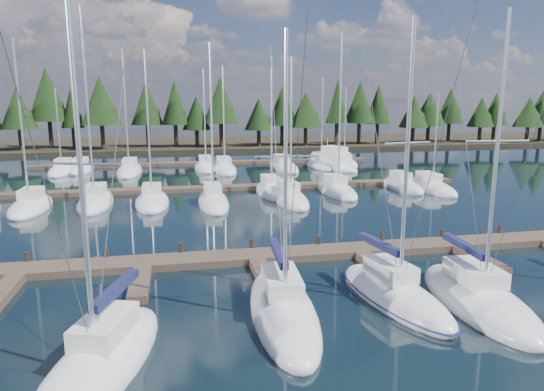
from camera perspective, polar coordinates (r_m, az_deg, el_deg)
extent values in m
plane|color=black|center=(38.68, -4.96, -1.97)|extent=(260.00, 260.00, 0.00)
cube|color=black|center=(97.91, -9.00, 6.02)|extent=(220.00, 30.00, 0.60)
cube|color=brown|center=(27.16, -2.06, -7.18)|extent=(44.00, 2.00, 0.40)
cube|color=brown|center=(25.27, -29.20, -10.07)|extent=(0.90, 4.00, 0.40)
cube|color=brown|center=(24.09, -15.29, -10.02)|extent=(0.90, 4.00, 0.40)
cube|color=brown|center=(24.38, -0.89, -9.35)|extent=(0.90, 4.00, 0.40)
cube|color=brown|center=(26.08, 12.32, -8.23)|extent=(0.90, 4.00, 0.40)
cube|color=brown|center=(28.95, 23.35, -6.95)|extent=(0.90, 4.00, 0.40)
cylinder|color=black|center=(28.81, -26.87, -6.82)|extent=(0.26, 0.26, 0.90)
cylinder|color=black|center=(27.98, -18.91, -6.70)|extent=(0.26, 0.26, 0.90)
cylinder|color=black|center=(27.72, -10.64, -6.45)|extent=(0.26, 0.26, 0.90)
cylinder|color=black|center=(28.03, -2.39, -6.06)|extent=(0.26, 0.26, 0.90)
cylinder|color=black|center=(28.89, 5.50, -5.58)|extent=(0.26, 0.26, 0.90)
cylinder|color=black|center=(30.27, 12.79, -5.04)|extent=(0.26, 0.26, 0.90)
cylinder|color=black|center=(32.08, 19.35, -4.48)|extent=(0.26, 0.26, 0.90)
cylinder|color=black|center=(34.27, 25.13, -3.94)|extent=(0.26, 0.26, 0.90)
cube|color=brown|center=(48.40, -6.32, 0.89)|extent=(50.00, 1.80, 0.40)
cube|color=brown|center=(68.12, -7.85, 3.81)|extent=(46.00, 1.80, 0.40)
ellipsoid|color=silver|center=(17.80, -19.39, -18.33)|extent=(4.89, 8.61, 1.90)
cube|color=silver|center=(17.59, -19.07, -14.30)|extent=(2.12, 2.93, 0.70)
cylinder|color=silver|center=(15.43, -21.51, 1.52)|extent=(0.20, 0.20, 10.71)
cylinder|color=silver|center=(18.12, -17.89, -10.88)|extent=(1.20, 3.49, 0.12)
cube|color=#171A40|center=(18.06, -17.92, -10.44)|extent=(1.37, 3.40, 0.30)
cylinder|color=silver|center=(15.35, -21.65, 3.49)|extent=(2.20, 0.75, 0.07)
cylinder|color=#3F3F44|center=(13.93, -24.78, -0.31)|extent=(1.10, 3.41, 11.02)
cylinder|color=#3F3F44|center=(17.39, -18.20, 2.24)|extent=(1.34, 4.19, 11.02)
ellipsoid|color=silver|center=(20.51, 1.31, -13.59)|extent=(3.30, 9.46, 1.90)
cube|color=silver|center=(20.47, 1.13, -10.00)|extent=(1.65, 3.07, 0.70)
cylinder|color=silver|center=(18.36, 1.60, 3.03)|extent=(0.17, 0.17, 10.28)
cylinder|color=silver|center=(21.25, 0.71, -7.04)|extent=(0.43, 4.08, 0.12)
cube|color=#171A40|center=(21.21, 0.71, -6.65)|extent=(0.65, 3.91, 0.30)
cylinder|color=silver|center=(18.29, 1.61, 4.62)|extent=(2.34, 0.25, 0.07)
cylinder|color=#3F3F44|center=(16.43, 2.64, 1.54)|extent=(0.34, 4.01, 10.59)
cylinder|color=#3F3F44|center=(20.79, 0.58, 3.56)|extent=(0.41, 4.94, 10.59)
ellipsoid|color=silver|center=(22.53, 14.18, -11.60)|extent=(3.60, 7.98, 1.90)
cube|color=silver|center=(22.40, 13.76, -8.43)|extent=(1.70, 2.64, 0.70)
cylinder|color=silver|center=(20.65, 15.61, 4.48)|extent=(0.18, 0.18, 10.96)
cylinder|color=silver|center=(22.90, 12.55, -5.97)|extent=(0.65, 3.36, 0.12)
cube|color=#171A40|center=(22.85, 12.56, -5.61)|extent=(0.86, 3.25, 0.30)
cylinder|color=silver|center=(20.60, 15.69, 5.99)|extent=(2.16, 0.41, 0.07)
cylinder|color=#3F3F44|center=(19.37, 18.46, 3.46)|extent=(0.56, 3.30, 11.27)
cylinder|color=#3F3F44|center=(22.34, 12.52, 4.71)|extent=(0.68, 4.06, 11.27)
ellipsoid|color=#0D1645|center=(22.51, 14.18, -11.43)|extent=(3.74, 8.30, 0.18)
ellipsoid|color=silver|center=(23.22, 23.04, -11.48)|extent=(3.60, 8.64, 1.90)
cube|color=silver|center=(23.15, 22.74, -8.35)|extent=(1.84, 2.81, 0.70)
cylinder|color=silver|center=(21.34, 24.91, 4.34)|extent=(0.17, 0.17, 11.17)
cylinder|color=silver|center=(23.76, 21.67, -5.88)|extent=(0.39, 3.71, 0.12)
cube|color=#171A40|center=(23.72, 21.69, -5.53)|extent=(0.61, 3.56, 0.30)
cylinder|color=silver|center=(21.29, 25.03, 5.83)|extent=(2.69, 0.27, 0.07)
cylinder|color=#3F3F44|center=(19.85, 27.62, 3.24)|extent=(0.30, 3.65, 11.48)
cylinder|color=#3F3F44|center=(23.26, 21.98, 4.67)|extent=(0.36, 4.49, 11.48)
ellipsoid|color=silver|center=(43.98, -26.48, -1.32)|extent=(2.77, 8.12, 1.90)
cube|color=silver|center=(44.14, -26.48, 0.31)|extent=(1.52, 2.60, 0.70)
cylinder|color=silver|center=(42.77, -27.44, 7.81)|extent=(0.16, 0.16, 12.37)
ellipsoid|color=silver|center=(43.80, -20.04, -0.87)|extent=(2.76, 8.97, 1.90)
cube|color=silver|center=(44.02, -20.06, 0.78)|extent=(1.52, 2.87, 0.70)
cylinder|color=silver|center=(42.51, -20.89, 10.12)|extent=(0.16, 0.16, 15.04)
ellipsoid|color=silver|center=(42.51, -13.91, -0.86)|extent=(2.82, 7.91, 1.90)
cube|color=silver|center=(42.67, -13.96, 0.82)|extent=(1.55, 2.53, 0.70)
cylinder|color=silver|center=(41.29, -14.37, 8.17)|extent=(0.16, 0.16, 11.71)
ellipsoid|color=silver|center=(41.76, -6.94, -0.83)|extent=(2.52, 9.25, 1.90)
cube|color=silver|center=(41.98, -7.03, 0.91)|extent=(1.38, 2.96, 0.70)
cylinder|color=silver|center=(40.44, -7.12, 8.77)|extent=(0.16, 0.16, 12.27)
ellipsoid|color=silver|center=(46.09, -0.14, 0.38)|extent=(2.46, 8.21, 1.90)
cube|color=silver|center=(46.28, -0.24, 1.94)|extent=(1.35, 2.63, 0.70)
cylinder|color=silver|center=(44.93, -0.05, 8.63)|extent=(0.16, 0.16, 11.57)
ellipsoid|color=silver|center=(42.76, 2.06, -0.47)|extent=(2.69, 9.01, 1.90)
cube|color=silver|center=(42.97, 1.93, 1.22)|extent=(1.48, 2.88, 0.70)
cylinder|color=silver|center=(41.51, 2.27, 8.19)|extent=(0.16, 0.16, 11.23)
ellipsoid|color=silver|center=(46.77, 7.60, 0.44)|extent=(2.81, 8.53, 1.90)
cube|color=silver|center=(46.96, 7.47, 1.97)|extent=(1.55, 2.73, 0.70)
cylinder|color=silver|center=(45.58, 8.03, 9.90)|extent=(0.16, 0.16, 13.70)
ellipsoid|color=silver|center=(50.39, 15.05, 0.92)|extent=(2.43, 7.71, 1.90)
cube|color=silver|center=(50.54, 14.92, 2.34)|extent=(1.34, 2.47, 0.70)
cylinder|color=silver|center=(49.34, 15.65, 8.62)|extent=(0.16, 0.16, 11.87)
ellipsoid|color=silver|center=(50.50, 18.13, 0.77)|extent=(2.60, 8.85, 1.90)
cube|color=silver|center=(50.69, 17.96, 2.19)|extent=(1.43, 2.83, 0.70)
cylinder|color=silver|center=(49.51, 18.73, 6.43)|extent=(0.16, 0.16, 8.38)
ellipsoid|color=silver|center=(65.12, -23.39, 2.62)|extent=(2.89, 9.34, 1.90)
cube|color=silver|center=(65.43, -23.39, 3.72)|extent=(1.59, 2.99, 0.70)
cylinder|color=silver|center=(64.18, -23.85, 7.36)|extent=(0.16, 0.16, 9.18)
ellipsoid|color=silver|center=(65.44, -21.61, 2.79)|extent=(2.92, 8.23, 1.90)
cube|color=silver|center=(65.70, -21.63, 3.87)|extent=(1.61, 2.63, 0.70)
cylinder|color=silver|center=(64.49, -22.13, 8.99)|extent=(0.16, 0.16, 12.50)
ellipsoid|color=silver|center=(62.29, -16.40, 2.74)|extent=(2.89, 10.85, 1.90)
cube|color=silver|center=(62.68, -16.42, 3.89)|extent=(1.59, 3.47, 0.70)
cylinder|color=silver|center=(61.17, -16.84, 9.80)|extent=(0.16, 0.16, 13.66)
ellipsoid|color=silver|center=(63.45, -7.79, 3.23)|extent=(2.88, 9.03, 1.90)
cube|color=silver|center=(63.75, -7.85, 4.35)|extent=(1.58, 2.89, 0.70)
cylinder|color=silver|center=(62.45, -7.93, 9.22)|extent=(0.16, 0.16, 11.59)
ellipsoid|color=silver|center=(61.64, -5.63, 3.05)|extent=(2.90, 10.18, 1.90)
cube|color=silver|center=(61.99, -5.70, 4.21)|extent=(1.59, 3.26, 0.70)
cylinder|color=silver|center=(60.56, -5.70, 9.32)|extent=(0.16, 0.16, 11.79)
ellipsoid|color=silver|center=(63.67, 1.35, 3.36)|extent=(2.99, 11.44, 1.90)
cube|color=silver|center=(64.08, 1.25, 4.49)|extent=(1.64, 3.66, 0.70)
cylinder|color=silver|center=(62.61, 1.49, 8.26)|extent=(0.16, 0.16, 9.26)
ellipsoid|color=silver|center=(64.87, 5.71, 3.45)|extent=(2.99, 8.15, 1.90)
cube|color=silver|center=(65.11, 5.63, 4.54)|extent=(1.64, 2.61, 0.70)
cylinder|color=silver|center=(63.96, 5.93, 8.88)|extent=(0.16, 0.16, 10.64)
ellipsoid|color=silver|center=(68.52, 8.35, 3.79)|extent=(2.75, 8.91, 1.90)
cube|color=silver|center=(68.80, 8.25, 4.83)|extent=(1.51, 2.85, 0.70)
cylinder|color=silver|center=(67.63, 8.61, 8.51)|extent=(0.16, 0.16, 9.62)
ellipsoid|color=silver|center=(63.80, 7.00, 3.25)|extent=(6.36, 10.20, 1.94)
cube|color=silver|center=(63.64, 7.03, 4.41)|extent=(4.11, 5.83, 1.29)
cube|color=silver|center=(63.15, 7.32, 5.33)|extent=(2.83, 3.79, 0.97)
cylinder|color=silver|center=(64.22, 6.52, 6.02)|extent=(0.10, 0.10, 1.72)
cylinder|color=black|center=(91.39, -27.46, 5.87)|extent=(0.70, 0.70, 3.54)
cone|color=black|center=(91.18, -27.75, 9.13)|extent=(5.70, 5.70, 6.88)
ellipsoid|color=black|center=(91.08, -27.36, 8.17)|extent=(3.42, 3.42, 3.42)
cylinder|color=black|center=(93.38, -24.59, 6.54)|extent=(0.70, 0.70, 4.67)
cone|color=black|center=(93.21, -24.93, 10.75)|extent=(6.81, 6.81, 9.07)
ellipsoid|color=black|center=(93.10, -24.52, 9.50)|extent=(4.08, 4.08, 4.08)
cylinder|color=black|center=(91.80, -22.26, 6.30)|extent=(0.70, 0.70, 3.50)
cone|color=black|center=(91.58, -22.50, 9.51)|extent=(3.82, 3.82, 6.81)
ellipsoid|color=black|center=(91.52, -22.11, 8.56)|extent=(2.29, 2.29, 2.29)
cylinder|color=black|center=(87.27, -19.28, 6.50)|extent=(0.70, 0.70, 4.14)
cone|color=black|center=(87.07, -19.54, 10.49)|extent=(6.56, 6.56, 8.04)
ellipsoid|color=black|center=(87.02, -19.13, 9.31)|extent=(3.93, 3.93, 3.93)
cylinder|color=black|center=(90.18, -14.36, 6.83)|extent=(0.70, 0.70, 3.91)
cone|color=black|center=(89.97, -14.54, 10.49)|extent=(5.63, 5.63, 7.61)
ellipsoid|color=black|center=(89.97, -14.17, 9.40)|extent=(3.38, 3.38, 3.38)
cylinder|color=black|center=(88.58, -11.24, 6.91)|extent=(0.70, 0.70, 3.95)
cone|color=black|center=(88.37, -11.38, 10.67)|extent=(4.66, 4.66, 7.68)
ellipsoid|color=black|center=(88.40, -11.01, 9.54)|extent=(2.79, 2.79, 2.79)
cylinder|color=black|center=(88.66, -8.81, 6.69)|extent=(0.70, 0.70, 3.03)
cone|color=black|center=(88.44, -8.90, 9.58)|extent=(5.04, 5.04, 5.90)
ellipsoid|color=black|center=(88.51, -8.54, 8.71)|extent=(3.02, 3.02, 3.02)
cylinder|color=black|center=(87.54, -5.99, 7.09)|extent=(0.70, 0.70, 4.19)
cone|color=black|center=(87.34, -6.07, 11.12)|extent=(6.10, 6.10, 8.14)
ellipsoid|color=black|center=(87.40, -5.72, 9.91)|extent=(3.66, 3.66, 3.66)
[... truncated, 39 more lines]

